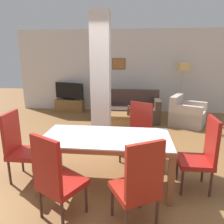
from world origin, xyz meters
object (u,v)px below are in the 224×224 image
Objects in this scene: dining_chair_head_right at (202,153)px; bottle at (128,112)px; dining_chair_near_right at (139,183)px; sofa at (126,110)px; dining_chair_head_left at (20,145)px; armchair at (186,115)px; coffee_table at (122,122)px; tv_stand at (70,105)px; floor_lamp at (183,71)px; dining_chair_near_left at (56,177)px; tv_screen at (69,91)px; dining_chair_far_right at (138,131)px; dining_table at (106,146)px.

bottle is at bearing 26.11° from dining_chair_head_right.
dining_chair_near_right is at bearing 133.15° from dining_chair_head_right.
dining_chair_head_left is at bearing 66.18° from sofa.
armchair is 4.52× the size of bottle.
dining_chair_near_right is at bearing -83.57° from coffee_table.
dining_chair_head_right reaches higher than coffee_table.
tv_stand is at bearing 37.05° from dining_chair_head_right.
sofa is at bearing 19.71° from dining_chair_head_right.
floor_lamp reaches higher than coffee_table.
dining_chair_head_left is 4.41m from armchair.
dining_chair_near_right is 0.55× the size of sofa.
dining_chair_near_left is 4.24m from sofa.
dining_chair_near_left is at bearing -103.11° from bottle.
coffee_table is 0.67× the size of tv_screen.
dining_chair_far_right is 0.65× the size of floor_lamp.
coffee_table is 2.86× the size of bottle.
floor_lamp reaches higher than dining_chair_far_right.
bottle is (0.15, -0.11, 0.31)m from coffee_table.
sofa is at bearing 87.40° from dining_table.
bottle is (0.25, 2.26, -0.07)m from dining_table.
dining_chair_head_right is (0.89, 0.84, 0.00)m from dining_chair_near_right.
sofa is 1.84× the size of tv_screen.
bottle is (1.59, 2.26, -0.01)m from dining_chair_head_left.
bottle reaches higher than tv_stand.
tv_stand is at bearing 85.40° from dining_chair_near_right.
sofa is 2.75× the size of coffee_table.
bottle is at bearing -43.30° from tv_stand.
tv_stand is (-3.18, 4.22, -0.35)m from dining_chair_head_right.
sofa is at bearing -75.22° from armchair.
armchair is 1.49m from floor_lamp.
dining_chair_near_right is at bearing -86.07° from bottle.
floor_lamp is at bearing -156.26° from armchair.
dining_chair_near_left is at bearing 114.11° from dining_chair_head_right.
coffee_table is 2.71m from tv_screen.
armchair is 1.06× the size of tv_screen.
dining_chair_near_left is at bearing 123.58° from tv_screen.
floor_lamp is at bearing -2.51° from tv_stand.
dining_table is 2.40m from coffee_table.
armchair is at bearing 27.12° from bottle.
dining_chair_head_left is 1.98m from dining_chair_far_right.
tv_screen is (-0.49, 4.22, 0.13)m from dining_chair_head_left.
dining_chair_near_left is 4.36× the size of bottle.
dining_chair_far_right reaches higher than dining_table.
dining_chair_far_right is 1.88m from dining_chair_near_left.
armchair is (1.83, 3.07, -0.33)m from dining_table.
dining_chair_near_left is at bearing -115.40° from floor_lamp.
dining_chair_near_left is at bearing -5.66° from armchair.
dining_chair_near_left is 5.22m from tv_stand.
dining_chair_head_left reaches higher than bottle.
dining_chair_near_left is 4.52m from armchair.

